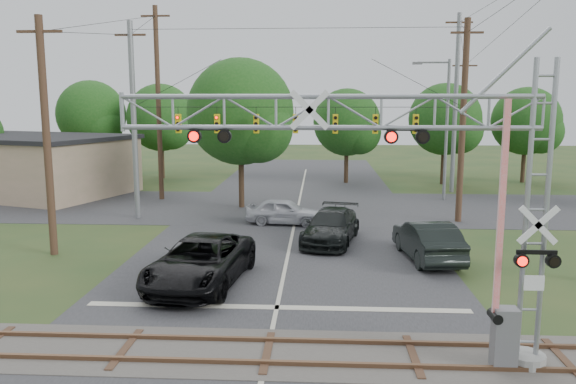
# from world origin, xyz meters

# --- Properties ---
(road_main) EXTENTS (14.00, 90.00, 0.02)m
(road_main) POSITION_xyz_m (0.00, 10.00, 0.01)
(road_main) COLOR #2D2D30
(road_main) RESTS_ON ground
(road_cross) EXTENTS (90.00, 12.00, 0.02)m
(road_cross) POSITION_xyz_m (0.00, 24.00, 0.01)
(road_cross) COLOR #2D2D30
(road_cross) RESTS_ON ground
(railroad_track) EXTENTS (90.00, 3.20, 0.17)m
(railroad_track) POSITION_xyz_m (0.00, 2.00, 0.03)
(railroad_track) COLOR #453F3C
(railroad_track) RESTS_ON ground
(crossing_gantry) EXTENTS (11.14, 1.02, 7.96)m
(crossing_gantry) POSITION_xyz_m (3.60, 1.63, 4.88)
(crossing_gantry) COLOR gray
(crossing_gantry) RESTS_ON ground
(traffic_signal_span) EXTENTS (19.34, 0.36, 11.50)m
(traffic_signal_span) POSITION_xyz_m (0.88, 20.00, 5.74)
(traffic_signal_span) COLOR gray
(traffic_signal_span) RESTS_ON ground
(pickup_black) EXTENTS (3.77, 6.80, 1.80)m
(pickup_black) POSITION_xyz_m (-3.09, 7.84, 0.90)
(pickup_black) COLOR black
(pickup_black) RESTS_ON ground
(car_dark) EXTENTS (3.38, 5.93, 1.62)m
(car_dark) POSITION_xyz_m (2.00, 14.67, 0.81)
(car_dark) COLOR black
(car_dark) RESTS_ON ground
(sedan_silver) EXTENTS (4.51, 2.25, 1.48)m
(sedan_silver) POSITION_xyz_m (-0.58, 18.76, 0.74)
(sedan_silver) COLOR #AFB0B7
(sedan_silver) RESTS_ON ground
(suv_dark) EXTENTS (2.49, 5.48, 1.75)m
(suv_dark) POSITION_xyz_m (6.18, 11.85, 0.87)
(suv_dark) COLOR black
(suv_dark) RESTS_ON ground
(commercial_building) EXTENTS (21.02, 15.11, 4.43)m
(commercial_building) POSITION_xyz_m (-22.86, 29.23, 2.22)
(commercial_building) COLOR #9C8768
(commercial_building) RESTS_ON ground
(streetlight) EXTENTS (2.62, 0.27, 9.81)m
(streetlight) POSITION_xyz_m (10.04, 27.32, 5.49)
(streetlight) COLOR gray
(streetlight) RESTS_ON ground
(utility_poles) EXTENTS (25.88, 26.36, 13.97)m
(utility_poles) POSITION_xyz_m (3.57, 22.46, 6.39)
(utility_poles) COLOR #473220
(utility_poles) RESTS_ON ground
(treeline) EXTENTS (56.13, 21.88, 9.73)m
(treeline) POSITION_xyz_m (-1.43, 33.07, 5.48)
(treeline) COLOR #3A281A
(treeline) RESTS_ON ground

